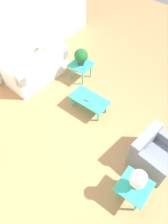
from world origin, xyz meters
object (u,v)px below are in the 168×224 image
Objects in this scene: side_table_lamp at (134,188)px; armchair at (154,153)px; table_lamp at (138,180)px; sofa at (38,69)px; side_table_plant at (81,66)px; potted_plant at (81,56)px; coffee_table at (89,100)px.

armchair is at bearing -87.79° from side_table_lamp.
table_lamp is (-0.00, 0.00, 0.37)m from side_table_lamp.
sofa reaches higher than side_table_plant.
sofa reaches higher than side_table_lamp.
table_lamp is at bearing 144.05° from potted_plant.
armchair is at bearing -87.79° from table_lamp.
side_table_lamp is 3.56m from potted_plant.
sofa is 1.25m from side_table_plant.
sofa is 1.83× the size of armchair.
potted_plant is at bearing -42.17° from coffee_table.
sofa is 1.81× the size of coffee_table.
potted_plant reaches higher than coffee_table.
table_lamp reaches higher than coffee_table.
armchair reaches higher than side_table_lamp.
armchair is at bearing 170.60° from coffee_table.
potted_plant reaches higher than side_table_lamp.
armchair is (-3.82, 0.38, -0.03)m from sofa.
side_table_lamp is at bearing -170.62° from armchair.
coffee_table is at bearing 137.83° from potted_plant.
armchair is 1.68× the size of side_table_lamp.
side_table_lamp reaches higher than coffee_table.
potted_plant is (0.90, -0.81, 0.43)m from coffee_table.
side_table_plant is at bearing -35.95° from table_lamp.
table_lamp is (-2.87, 2.08, 0.03)m from potted_plant.
potted_plant reaches higher than armchair.
sofa is 3.98× the size of table_lamp.
coffee_table is 2.20× the size of table_lamp.
armchair is 1.07m from table_lamp.
potted_plant is at bearing 75.35° from armchair.
coffee_table is 1.29m from potted_plant.
sofa reaches higher than armchair.
table_lamp reaches higher than side_table_plant.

